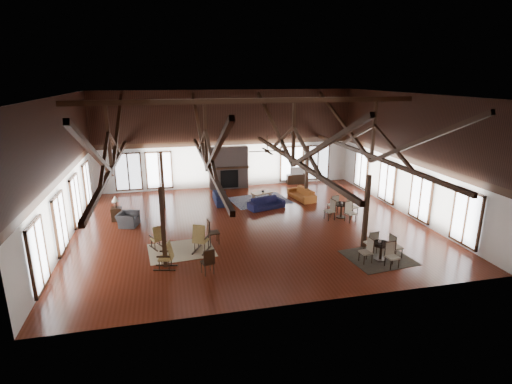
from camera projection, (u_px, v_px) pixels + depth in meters
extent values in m
plane|color=#571F12|center=(251.00, 225.00, 18.93)|extent=(16.00, 16.00, 0.00)
cube|color=black|center=(251.00, 95.00, 17.24)|extent=(16.00, 14.00, 0.02)
cube|color=silver|center=(227.00, 140.00, 24.64)|extent=(16.00, 0.02, 6.00)
cube|color=silver|center=(302.00, 212.00, 11.54)|extent=(16.00, 0.02, 6.00)
cube|color=silver|center=(61.00, 172.00, 16.37)|extent=(0.02, 14.00, 6.00)
cube|color=silver|center=(408.00, 155.00, 19.80)|extent=(0.02, 14.00, 6.00)
cube|color=#311A0D|center=(251.00, 101.00, 17.31)|extent=(15.60, 0.18, 0.22)
cube|color=#311A0D|center=(112.00, 168.00, 16.79)|extent=(0.16, 13.70, 0.18)
cube|color=#311A0D|center=(108.00, 136.00, 16.41)|extent=(0.14, 0.14, 2.70)
cube|color=#311A0D|center=(117.00, 129.00, 19.72)|extent=(0.15, 7.07, 3.12)
cube|color=#311A0D|center=(96.00, 155.00, 13.17)|extent=(0.15, 7.07, 3.12)
cube|color=#311A0D|center=(207.00, 164.00, 17.64)|extent=(0.16, 13.70, 0.18)
cube|color=#311A0D|center=(206.00, 133.00, 17.26)|extent=(0.14, 0.14, 2.70)
cube|color=#311A0D|center=(199.00, 127.00, 20.57)|extent=(0.15, 7.07, 3.12)
cube|color=#311A0D|center=(216.00, 150.00, 14.03)|extent=(0.15, 7.07, 3.12)
cube|color=#311A0D|center=(293.00, 160.00, 18.50)|extent=(0.16, 13.70, 0.18)
cube|color=#311A0D|center=(294.00, 131.00, 18.12)|extent=(0.14, 0.14, 2.70)
cube|color=#311A0D|center=(273.00, 125.00, 21.43)|extent=(0.15, 7.07, 3.12)
cube|color=#311A0D|center=(323.00, 146.00, 14.88)|extent=(0.15, 7.07, 3.12)
cube|color=#311A0D|center=(372.00, 156.00, 19.35)|extent=(0.16, 13.70, 0.18)
cube|color=#311A0D|center=(374.00, 128.00, 18.98)|extent=(0.14, 0.14, 2.70)
cube|color=#311A0D|center=(342.00, 123.00, 22.29)|extent=(0.15, 7.07, 3.12)
cube|color=#311A0D|center=(418.00, 142.00, 15.74)|extent=(0.15, 7.07, 3.12)
cube|color=#311A0D|center=(163.00, 228.00, 14.37)|extent=(0.16, 0.16, 3.05)
cube|color=#311A0D|center=(366.00, 212.00, 16.08)|extent=(0.16, 0.16, 3.05)
cube|color=#311A0D|center=(162.00, 180.00, 20.92)|extent=(0.16, 0.16, 3.05)
cube|color=#311A0D|center=(307.00, 172.00, 22.63)|extent=(0.16, 0.16, 3.05)
cube|color=#746058|center=(228.00, 168.00, 24.81)|extent=(2.40, 0.62, 2.60)
cube|color=black|center=(229.00, 179.00, 24.70)|extent=(1.10, 0.06, 1.10)
cube|color=black|center=(229.00, 168.00, 24.54)|extent=(2.50, 0.20, 0.12)
cylinder|color=black|center=(267.00, 143.00, 16.96)|extent=(0.04, 0.04, 0.70)
cylinder|color=black|center=(267.00, 151.00, 17.06)|extent=(0.20, 0.20, 0.10)
cube|color=black|center=(277.00, 151.00, 17.16)|extent=(0.70, 0.12, 0.02)
cube|color=black|center=(265.00, 149.00, 17.48)|extent=(0.12, 0.70, 0.02)
cube|color=black|center=(257.00, 151.00, 16.96)|extent=(0.70, 0.12, 0.02)
cube|color=black|center=(270.00, 153.00, 16.64)|extent=(0.12, 0.70, 0.02)
imported|color=#121233|center=(266.00, 203.00, 21.19)|extent=(2.08, 1.27, 0.57)
imported|color=#121734|center=(221.00, 198.00, 22.16)|extent=(1.92, 0.76, 0.56)
imported|color=#964E1D|center=(302.00, 194.00, 22.82)|extent=(2.18, 1.16, 0.60)
cube|color=brown|center=(262.00, 193.00, 22.61)|extent=(1.28, 0.94, 0.06)
cube|color=brown|center=(254.00, 198.00, 22.39)|extent=(0.06, 0.06, 0.38)
cube|color=brown|center=(253.00, 196.00, 22.75)|extent=(0.06, 0.06, 0.38)
cube|color=brown|center=(271.00, 197.00, 22.60)|extent=(0.06, 0.06, 0.38)
cube|color=brown|center=(269.00, 195.00, 22.95)|extent=(0.06, 0.06, 0.38)
imported|color=#B2B2B2|center=(263.00, 191.00, 22.59)|extent=(0.18, 0.18, 0.17)
imported|color=#2E2D30|center=(128.00, 219.00, 18.72)|extent=(1.18, 1.09, 0.64)
cube|color=black|center=(117.00, 214.00, 19.41)|extent=(0.49, 0.49, 0.65)
cylinder|color=black|center=(116.00, 204.00, 19.27)|extent=(0.08, 0.08, 0.39)
cone|color=#F4ECCD|center=(115.00, 199.00, 19.20)|extent=(0.35, 0.35, 0.28)
cube|color=olive|center=(157.00, 239.00, 16.30)|extent=(0.57, 0.56, 0.04)
cube|color=olive|center=(159.00, 234.00, 16.07)|extent=(0.46, 0.34, 0.62)
cube|color=black|center=(153.00, 248.00, 16.29)|extent=(0.38, 0.70, 0.04)
cube|color=black|center=(161.00, 246.00, 16.51)|extent=(0.38, 0.70, 0.04)
cube|color=olive|center=(201.00, 240.00, 15.99)|extent=(0.69, 0.68, 0.05)
cube|color=olive|center=(199.00, 234.00, 15.67)|extent=(0.55, 0.42, 0.75)
cube|color=black|center=(197.00, 250.00, 16.16)|extent=(0.47, 0.84, 0.05)
cube|color=black|center=(207.00, 251.00, 16.06)|extent=(0.47, 0.84, 0.05)
cube|color=olive|center=(165.00, 258.00, 14.54)|extent=(0.54, 0.55, 0.05)
cube|color=olive|center=(170.00, 250.00, 14.44)|extent=(0.28, 0.49, 0.67)
cube|color=black|center=(164.00, 270.00, 14.46)|extent=(0.80, 0.24, 0.05)
cube|color=black|center=(167.00, 265.00, 14.83)|extent=(0.80, 0.24, 0.05)
cube|color=black|center=(214.00, 233.00, 16.69)|extent=(0.50, 0.50, 0.05)
cube|color=black|center=(208.00, 227.00, 16.55)|extent=(0.09, 0.46, 0.60)
cylinder|color=black|center=(214.00, 238.00, 16.76)|extent=(0.04, 0.04, 0.49)
cube|color=black|center=(207.00, 262.00, 14.15)|extent=(0.51, 0.51, 0.05)
cube|color=black|center=(209.00, 257.00, 13.92)|extent=(0.41, 0.15, 0.54)
cylinder|color=black|center=(208.00, 268.00, 14.21)|extent=(0.03, 0.03, 0.44)
cylinder|color=black|center=(382.00, 244.00, 15.15)|extent=(0.78, 0.78, 0.04)
cylinder|color=black|center=(381.00, 252.00, 15.24)|extent=(0.10, 0.10, 0.64)
cylinder|color=black|center=(380.00, 259.00, 15.33)|extent=(0.47, 0.47, 0.04)
cylinder|color=black|center=(342.00, 204.00, 19.73)|extent=(0.81, 0.81, 0.04)
cylinder|color=black|center=(341.00, 211.00, 19.83)|extent=(0.10, 0.10, 0.67)
cylinder|color=black|center=(341.00, 217.00, 19.92)|extent=(0.49, 0.49, 0.04)
imported|color=#B2B2B2|center=(380.00, 242.00, 15.19)|extent=(0.14, 0.14, 0.10)
imported|color=#B2B2B2|center=(342.00, 203.00, 19.71)|extent=(0.12, 0.12, 0.09)
cube|color=black|center=(296.00, 179.00, 26.11)|extent=(1.22, 0.46, 0.61)
imported|color=#B2B2B2|center=(296.00, 171.00, 25.96)|extent=(0.87, 0.13, 0.50)
cube|color=tan|center=(181.00, 250.00, 16.15)|extent=(2.76, 2.27, 0.01)
cube|color=#1C224F|center=(260.00, 200.00, 22.61)|extent=(3.49, 2.84, 0.01)
cube|color=black|center=(378.00, 258.00, 15.50)|extent=(2.57, 2.38, 0.01)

